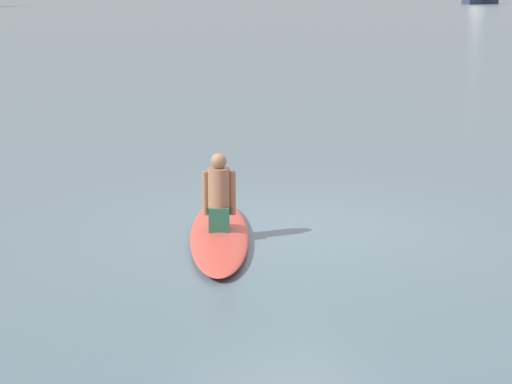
{
  "coord_description": "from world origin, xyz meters",
  "views": [
    {
      "loc": [
        9.25,
        -6.29,
        3.09
      ],
      "look_at": [
        0.25,
        -0.66,
        0.61
      ],
      "focal_mm": 64.86,
      "sensor_mm": 36.0,
      "label": 1
    }
  ],
  "objects": [
    {
      "name": "ground_plane",
      "position": [
        0.0,
        0.0,
        0.0
      ],
      "size": [
        400.0,
        400.0,
        0.0
      ],
      "primitive_type": "plane",
      "color": "slate"
    },
    {
      "name": "surfboard",
      "position": [
        -0.06,
        -0.99,
        0.06
      ],
      "size": [
        3.26,
        2.28,
        0.13
      ],
      "primitive_type": "ellipsoid",
      "rotation": [
        0.0,
        0.0,
        -0.52
      ],
      "color": "#D84C3F",
      "rests_on": "ground"
    },
    {
      "name": "person_paddler",
      "position": [
        -0.06,
        -0.99,
        0.55
      ],
      "size": [
        0.39,
        0.39,
        0.93
      ],
      "rotation": [
        0.0,
        0.0,
        -0.52
      ],
      "color": "#26664C",
      "rests_on": "surfboard"
    }
  ]
}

